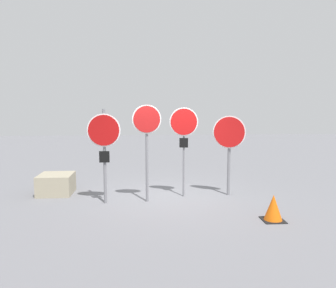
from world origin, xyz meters
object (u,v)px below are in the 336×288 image
traffic_cone_0 (273,208)px  storage_crate (56,184)px  stop_sign_0 (104,139)px  stop_sign_1 (147,131)px  stop_sign_2 (184,129)px  stop_sign_3 (229,140)px

traffic_cone_0 → storage_crate: 5.90m
stop_sign_0 → traffic_cone_0: size_ratio=4.22×
stop_sign_1 → stop_sign_2: size_ratio=1.03×
stop_sign_0 → stop_sign_2: 2.14m
storage_crate → traffic_cone_0: bearing=-26.3°
stop_sign_2 → stop_sign_1: bearing=-148.5°
traffic_cone_0 → stop_sign_3: bearing=102.3°
stop_sign_2 → traffic_cone_0: 3.11m
stop_sign_0 → stop_sign_2: size_ratio=0.98×
stop_sign_2 → storage_crate: stop_sign_2 is taller
stop_sign_1 → storage_crate: size_ratio=2.65×
stop_sign_1 → traffic_cone_0: stop_sign_1 is taller
stop_sign_1 → stop_sign_3: 2.33m
stop_sign_3 → storage_crate: (-4.84, 0.53, -1.28)m
stop_sign_3 → traffic_cone_0: bearing=-56.6°
stop_sign_3 → storage_crate: size_ratio=2.34×
stop_sign_3 → stop_sign_1: bearing=-147.2°
stop_sign_1 → stop_sign_3: stop_sign_1 is taller
stop_sign_1 → storage_crate: bearing=156.9°
stop_sign_0 → stop_sign_1: bearing=3.1°
stop_sign_3 → storage_crate: bearing=-165.0°
stop_sign_0 → traffic_cone_0: (3.79, -1.56, -1.37)m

